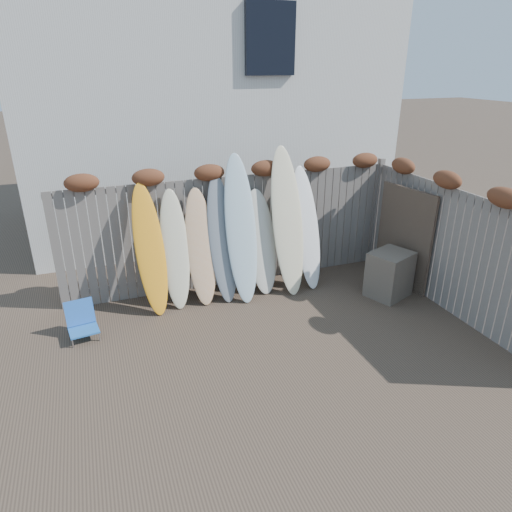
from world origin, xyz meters
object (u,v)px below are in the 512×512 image
object	(u,v)px
beach_chair	(82,321)
lattice_panel	(404,238)
wooden_crate	(389,274)
surfboard_0	(150,250)

from	to	relation	value
beach_chair	lattice_panel	size ratio (longest dim) A/B	0.30
beach_chair	lattice_panel	distance (m)	5.54
wooden_crate	surfboard_0	xyz separation A→B (m)	(-3.91, 0.98, 0.63)
lattice_panel	surfboard_0	distance (m)	4.41
beach_chair	surfboard_0	size ratio (longest dim) A/B	0.25
wooden_crate	beach_chair	bearing A→B (deg)	174.81
wooden_crate	lattice_panel	distance (m)	0.73
surfboard_0	lattice_panel	bearing A→B (deg)	-14.64
wooden_crate	surfboard_0	size ratio (longest dim) A/B	0.37
lattice_panel	wooden_crate	bearing A→B (deg)	-155.52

